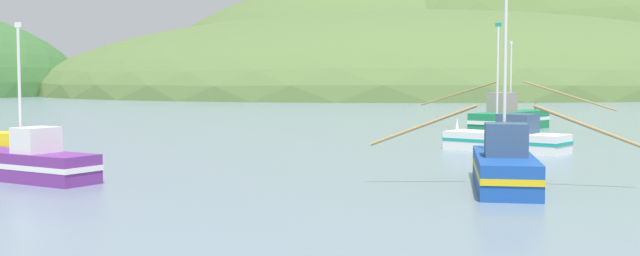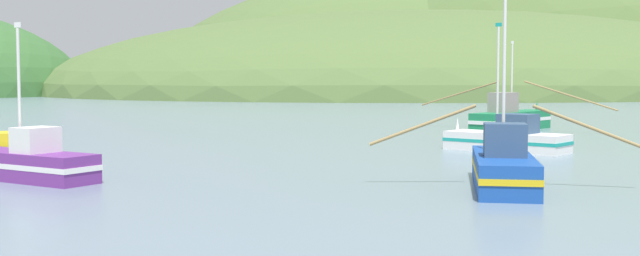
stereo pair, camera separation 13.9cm
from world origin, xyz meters
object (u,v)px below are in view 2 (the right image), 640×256
(fishing_boat_purple, at_px, (26,163))
(fishing_boat_blue, at_px, (503,167))
(fishing_boat_green, at_px, (510,118))
(fishing_boat_white, at_px, (508,139))

(fishing_boat_purple, relative_size, fishing_boat_blue, 0.68)
(fishing_boat_purple, bearing_deg, fishing_boat_blue, -154.28)
(fishing_boat_blue, bearing_deg, fishing_boat_green, -4.59)
(fishing_boat_white, distance_m, fishing_boat_purple, 24.36)
(fishing_boat_white, height_order, fishing_boat_green, fishing_boat_white)
(fishing_boat_white, xyz_separation_m, fishing_boat_blue, (-6.70, -12.52, 0.07))
(fishing_boat_white, distance_m, fishing_boat_blue, 14.20)
(fishing_boat_white, distance_m, fishing_boat_green, 16.47)
(fishing_boat_purple, bearing_deg, fishing_boat_green, -100.15)
(fishing_boat_white, relative_size, fishing_boat_green, 0.54)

